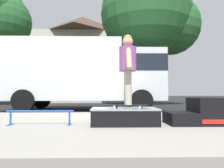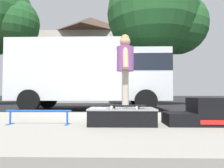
{
  "view_description": "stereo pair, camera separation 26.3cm",
  "coord_description": "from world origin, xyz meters",
  "views": [
    {
      "loc": [
        0.23,
        -7.57,
        0.73
      ],
      "look_at": [
        0.36,
        -2.25,
        0.97
      ],
      "focal_mm": 34.52,
      "sensor_mm": 36.0,
      "label": 1
    },
    {
      "loc": [
        0.49,
        -7.57,
        0.73
      ],
      "look_at": [
        0.36,
        -2.25,
        0.97
      ],
      "focal_mm": 34.52,
      "sensor_mm": 36.0,
      "label": 2
    }
  ],
  "objects": [
    {
      "name": "skater_kid",
      "position": [
        0.65,
        -3.33,
        1.33
      ],
      "size": [
        0.34,
        0.72,
        1.4
      ],
      "color": "#B7AD99",
      "rests_on": "skateboard"
    },
    {
      "name": "grind_rail",
      "position": [
        -1.07,
        -3.31,
        0.33
      ],
      "size": [
        1.3,
        0.28,
        0.29
      ],
      "color": "blue",
      "rests_on": "sidewalk_slab"
    },
    {
      "name": "box_truck",
      "position": [
        -0.7,
        2.2,
        1.7
      ],
      "size": [
        6.91,
        2.63,
        3.05
      ],
      "color": "silver",
      "rests_on": "ground"
    },
    {
      "name": "sidewalk_slab",
      "position": [
        0.0,
        -3.0,
        0.06
      ],
      "size": [
        50.0,
        5.0,
        0.12
      ],
      "primitive_type": "cube",
      "color": "gray",
      "rests_on": "ground"
    },
    {
      "name": "ground_plane",
      "position": [
        0.0,
        0.0,
        0.0
      ],
      "size": [
        140.0,
        140.0,
        0.0
      ],
      "primitive_type": "plane",
      "color": "black"
    },
    {
      "name": "skateboard",
      "position": [
        0.65,
        -3.33,
        0.5
      ],
      "size": [
        0.8,
        0.42,
        0.07
      ],
      "color": "black",
      "rests_on": "skate_box"
    },
    {
      "name": "kicker_ramp",
      "position": [
        2.05,
        -3.29,
        0.34
      ],
      "size": [
        1.04,
        0.74,
        0.53
      ],
      "color": "black",
      "rests_on": "sidewalk_slab"
    },
    {
      "name": "street_tree_main",
      "position": [
        3.12,
        6.15,
        5.72
      ],
      "size": [
        6.43,
        5.85,
        8.82
      ],
      "color": "brown",
      "rests_on": "ground"
    },
    {
      "name": "skate_box",
      "position": [
        0.58,
        -3.28,
        0.3
      ],
      "size": [
        1.3,
        0.82,
        0.32
      ],
      "color": "black",
      "rests_on": "sidewalk_slab"
    },
    {
      "name": "house_behind",
      "position": [
        -2.2,
        13.51,
        4.24
      ],
      "size": [
        9.54,
        8.23,
        8.4
      ],
      "color": "beige",
      "rests_on": "ground"
    }
  ]
}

